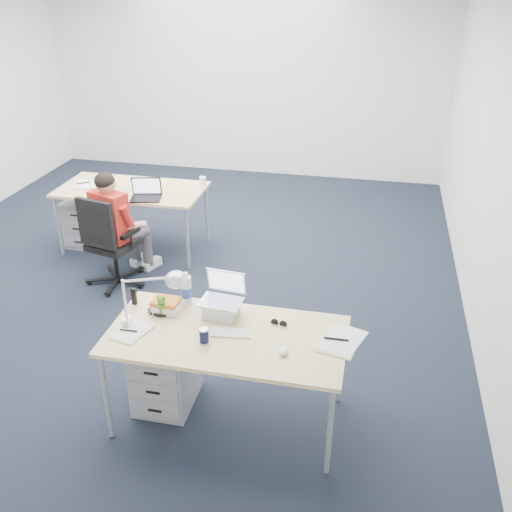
% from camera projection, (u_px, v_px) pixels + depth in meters
% --- Properties ---
extents(floor, '(7.00, 7.00, 0.00)m').
position_uv_depth(floor, '(168.00, 275.00, 6.03)').
color(floor, black).
rests_on(floor, ground).
extents(room, '(6.02, 7.02, 2.80)m').
position_uv_depth(room, '(154.00, 113.00, 5.24)').
color(room, silver).
rests_on(room, ground).
extents(desk_near, '(1.60, 0.80, 0.73)m').
position_uv_depth(desk_near, '(226.00, 340.00, 3.84)').
color(desk_near, tan).
rests_on(desk_near, ground).
extents(desk_far, '(1.60, 0.80, 0.73)m').
position_uv_depth(desk_far, '(132.00, 192.00, 6.31)').
color(desk_far, tan).
rests_on(desk_far, ground).
extents(office_chair, '(0.74, 0.74, 0.98)m').
position_uv_depth(office_chair, '(113.00, 259.00, 5.76)').
color(office_chair, black).
rests_on(office_chair, ground).
extents(seated_person, '(0.52, 0.71, 1.17)m').
position_uv_depth(seated_person, '(121.00, 225.00, 5.74)').
color(seated_person, red).
rests_on(seated_person, ground).
extents(drawer_pedestal_near, '(0.40, 0.50, 0.55)m').
position_uv_depth(drawer_pedestal_near, '(166.00, 370.00, 4.19)').
color(drawer_pedestal_near, '#A6A9AB').
rests_on(drawer_pedestal_near, ground).
extents(drawer_pedestal_far, '(0.40, 0.50, 0.55)m').
position_uv_depth(drawer_pedestal_far, '(88.00, 221.00, 6.63)').
color(drawer_pedestal_far, '#A6A9AB').
rests_on(drawer_pedestal_far, ground).
extents(silver_laptop, '(0.31, 0.26, 0.31)m').
position_uv_depth(silver_laptop, '(221.00, 297.00, 3.94)').
color(silver_laptop, silver).
rests_on(silver_laptop, desk_near).
extents(wireless_keyboard, '(0.28, 0.14, 0.01)m').
position_uv_depth(wireless_keyboard, '(231.00, 332.00, 3.82)').
color(wireless_keyboard, white).
rests_on(wireless_keyboard, desk_near).
extents(computer_mouse, '(0.07, 0.10, 0.03)m').
position_uv_depth(computer_mouse, '(283.00, 351.00, 3.62)').
color(computer_mouse, white).
rests_on(computer_mouse, desk_near).
extents(headphones, '(0.26, 0.23, 0.03)m').
position_uv_depth(headphones, '(163.00, 310.00, 4.05)').
color(headphones, black).
rests_on(headphones, desk_near).
extents(can_koozie, '(0.08, 0.08, 0.10)m').
position_uv_depth(can_koozie, '(204.00, 335.00, 3.72)').
color(can_koozie, '#121739').
rests_on(can_koozie, desk_near).
extents(water_bottle, '(0.09, 0.09, 0.26)m').
position_uv_depth(water_bottle, '(186.00, 288.00, 4.10)').
color(water_bottle, silver).
rests_on(water_bottle, desk_near).
extents(bear_figurine, '(0.08, 0.06, 0.16)m').
position_uv_depth(bear_figurine, '(162.00, 305.00, 3.99)').
color(bear_figurine, '#27711E').
rests_on(bear_figurine, desk_near).
extents(book_stack, '(0.21, 0.16, 0.09)m').
position_uv_depth(book_stack, '(166.00, 306.00, 4.05)').
color(book_stack, silver).
rests_on(book_stack, desk_near).
extents(cordless_phone, '(0.04, 0.02, 0.13)m').
position_uv_depth(cordless_phone, '(134.00, 296.00, 4.12)').
color(cordless_phone, black).
rests_on(cordless_phone, desk_near).
extents(papers_left, '(0.24, 0.30, 0.01)m').
position_uv_depth(papers_left, '(131.00, 332.00, 3.83)').
color(papers_left, '#E2DF83').
rests_on(papers_left, desk_near).
extents(papers_right, '(0.33, 0.40, 0.01)m').
position_uv_depth(papers_right, '(340.00, 341.00, 3.73)').
color(papers_right, '#E2DF83').
rests_on(papers_right, desk_near).
extents(sunglasses, '(0.12, 0.07, 0.03)m').
position_uv_depth(sunglasses, '(279.00, 323.00, 3.91)').
color(sunglasses, black).
rests_on(sunglasses, desk_near).
extents(desk_lamp, '(0.45, 0.32, 0.48)m').
position_uv_depth(desk_lamp, '(145.00, 297.00, 3.77)').
color(desk_lamp, silver).
rests_on(desk_lamp, desk_near).
extents(dark_laptop, '(0.37, 0.36, 0.23)m').
position_uv_depth(dark_laptop, '(145.00, 189.00, 5.94)').
color(dark_laptop, black).
rests_on(dark_laptop, desk_far).
extents(far_cup, '(0.09, 0.09, 0.10)m').
position_uv_depth(far_cup, '(203.00, 181.00, 6.34)').
color(far_cup, white).
rests_on(far_cup, desk_far).
extents(far_papers, '(0.30, 0.37, 0.01)m').
position_uv_depth(far_papers, '(85.00, 184.00, 6.39)').
color(far_papers, white).
rests_on(far_papers, desk_far).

